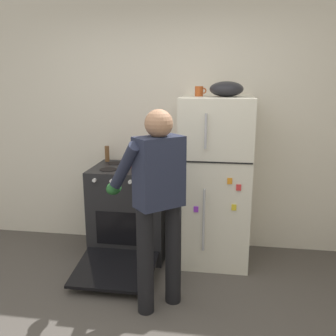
{
  "coord_description": "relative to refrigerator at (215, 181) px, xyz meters",
  "views": [
    {
      "loc": [
        0.54,
        -2.0,
        1.8
      ],
      "look_at": [
        0.03,
        1.32,
        1.0
      ],
      "focal_mm": 39.47,
      "sensor_mm": 36.0,
      "label": 1
    }
  ],
  "objects": [
    {
      "name": "red_pot",
      "position": [
        -0.71,
        -0.05,
        0.17
      ],
      "size": [
        0.36,
        0.26,
        0.11
      ],
      "color": "red",
      "rests_on": "stove_range"
    },
    {
      "name": "kitchen_wall_back",
      "position": [
        -0.47,
        0.38,
        0.53
      ],
      "size": [
        6.0,
        0.1,
        2.7
      ],
      "primitive_type": "cube",
      "color": "silver",
      "rests_on": "ground"
    },
    {
      "name": "pepper_mill",
      "position": [
        -1.17,
        0.2,
        0.2
      ],
      "size": [
        0.05,
        0.05,
        0.17
      ],
      "primitive_type": "cylinder",
      "color": "brown",
      "rests_on": "stove_range"
    },
    {
      "name": "mixing_bowl",
      "position": [
        0.08,
        0.0,
        0.9
      ],
      "size": [
        0.32,
        0.32,
        0.14
      ],
      "primitive_type": "ellipsoid",
      "color": "black",
      "rests_on": "refrigerator"
    },
    {
      "name": "coffee_mug",
      "position": [
        -0.18,
        0.05,
        0.87
      ],
      "size": [
        0.11,
        0.08,
        0.1
      ],
      "color": "#B24C1E",
      "rests_on": "refrigerator"
    },
    {
      "name": "person_cook",
      "position": [
        -0.42,
        -0.9,
        0.13
      ],
      "size": [
        0.67,
        0.7,
        1.6
      ],
      "color": "black",
      "rests_on": "ground"
    },
    {
      "name": "refrigerator",
      "position": [
        0.0,
        0.0,
        0.0
      ],
      "size": [
        0.68,
        0.72,
        1.65
      ],
      "color": "silver",
      "rests_on": "ground"
    },
    {
      "name": "stove_range",
      "position": [
        -0.87,
        -0.02,
        -0.37
      ],
      "size": [
        0.76,
        1.23,
        0.94
      ],
      "color": "black",
      "rests_on": "ground"
    }
  ]
}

